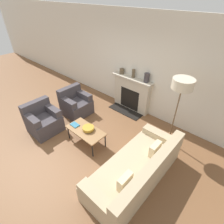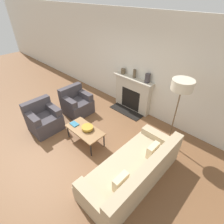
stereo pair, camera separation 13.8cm
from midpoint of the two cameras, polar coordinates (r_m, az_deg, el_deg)
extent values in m
plane|color=brown|center=(4.83, -12.40, -8.50)|extent=(18.00, 18.00, 0.00)
cube|color=silver|center=(5.48, 6.96, 15.54)|extent=(18.00, 0.06, 2.90)
cube|color=beige|center=(5.64, 7.42, 5.72)|extent=(1.26, 0.20, 1.05)
cube|color=black|center=(5.65, 6.79, 4.16)|extent=(0.69, 0.04, 0.68)
cube|color=black|center=(5.72, 5.32, 0.25)|extent=(1.13, 0.40, 0.02)
cube|color=beige|center=(5.37, 7.67, 10.73)|extent=(1.38, 0.28, 0.05)
cube|color=tan|center=(3.83, 7.38, -18.67)|extent=(0.94, 2.23, 0.40)
cube|color=tan|center=(3.41, 13.19, -18.17)|extent=(0.20, 2.23, 0.36)
cube|color=tan|center=(4.23, 16.13, -7.85)|extent=(0.87, 0.22, 0.15)
cube|color=tan|center=(3.18, -4.68, -26.41)|extent=(0.87, 0.22, 0.15)
cube|color=beige|center=(3.81, 14.23, -12.01)|extent=(0.12, 0.32, 0.28)
cube|color=beige|center=(3.26, 4.14, -21.79)|extent=(0.12, 0.32, 0.28)
cube|color=#423D42|center=(5.19, -20.23, -3.29)|extent=(0.75, 0.78, 0.45)
cube|color=#423D42|center=(5.20, -22.71, 1.79)|extent=(0.18, 0.78, 0.39)
cube|color=#423D42|center=(4.93, -23.95, -1.87)|extent=(0.67, 0.18, 0.19)
cube|color=#423D42|center=(5.11, -18.08, 0.99)|extent=(0.67, 0.18, 0.19)
cube|color=#423D42|center=(5.62, -10.43, 1.71)|extent=(0.75, 0.78, 0.45)
cube|color=#423D42|center=(5.62, -12.70, 6.42)|extent=(0.18, 0.78, 0.39)
cube|color=#423D42|center=(5.32, -13.34, 3.29)|extent=(0.67, 0.18, 0.19)
cube|color=#423D42|center=(5.60, -8.34, 5.68)|extent=(0.67, 0.18, 0.19)
cube|color=olive|center=(4.41, -7.99, -5.80)|extent=(1.00, 0.51, 0.03)
cylinder|color=black|center=(4.76, -13.34, -6.29)|extent=(0.03, 0.03, 0.39)
cylinder|color=black|center=(4.20, -5.98, -12.25)|extent=(0.03, 0.03, 0.39)
cylinder|color=black|center=(4.93, -9.28, -3.99)|extent=(0.03, 0.03, 0.39)
cylinder|color=black|center=(4.39, -1.71, -9.33)|extent=(0.03, 0.03, 0.39)
cylinder|color=#BC8E2D|center=(4.39, -7.11, -5.54)|extent=(0.10, 0.10, 0.02)
cylinder|color=#BC8E2D|center=(4.36, -7.15, -5.09)|extent=(0.29, 0.29, 0.07)
cube|color=teal|center=(4.59, -11.37, -3.86)|extent=(0.23, 0.16, 0.02)
cylinder|color=brown|center=(4.85, 18.57, -9.37)|extent=(0.35, 0.35, 0.03)
cylinder|color=brown|center=(4.35, 20.50, -1.83)|extent=(0.03, 0.03, 1.56)
cylinder|color=beige|center=(3.93, 23.04, 8.15)|extent=(0.46, 0.46, 0.22)
cylinder|color=brown|center=(5.59, 4.38, 13.13)|extent=(0.14, 0.14, 0.16)
cylinder|color=brown|center=(5.32, 8.11, 12.26)|extent=(0.10, 0.10, 0.25)
cylinder|color=#3D383D|center=(5.09, 12.29, 10.73)|extent=(0.15, 0.15, 0.26)
camera|label=1|loc=(0.07, -89.19, 0.57)|focal=28.00mm
camera|label=2|loc=(0.07, 90.81, -0.57)|focal=28.00mm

